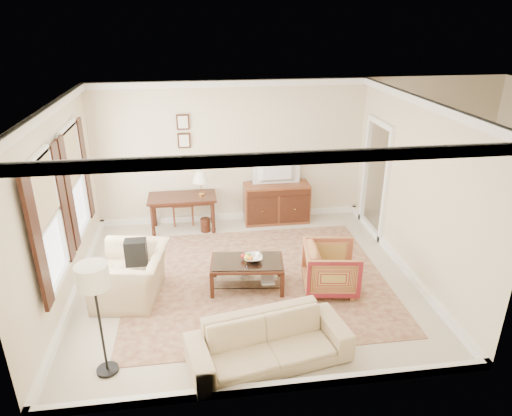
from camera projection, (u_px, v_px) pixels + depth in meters
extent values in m
cube|color=beige|center=(247.00, 279.00, 7.57)|extent=(5.50, 5.00, 0.01)
cube|color=white|center=(245.00, 103.00, 6.43)|extent=(5.50, 5.00, 0.01)
cube|color=beige|center=(231.00, 153.00, 9.28)|extent=(5.50, 0.01, 2.90)
cube|color=beige|center=(275.00, 288.00, 4.73)|extent=(5.50, 0.01, 2.90)
cube|color=beige|center=(59.00, 208.00, 6.65)|extent=(0.01, 5.00, 2.90)
cube|color=beige|center=(415.00, 190.00, 7.35)|extent=(0.01, 5.00, 2.90)
cube|color=beige|center=(449.00, 233.00, 9.16)|extent=(3.00, 2.70, 0.01)
cube|color=maroon|center=(257.00, 279.00, 7.56)|extent=(4.22, 3.62, 0.01)
cube|color=#3A1B10|center=(182.00, 197.00, 9.04)|extent=(1.34, 0.67, 0.05)
cylinder|color=#3A1B10|center=(153.00, 221.00, 8.88)|extent=(0.07, 0.07, 0.68)
cylinder|color=#3A1B10|center=(213.00, 218.00, 9.03)|extent=(0.07, 0.07, 0.68)
cylinder|color=#3A1B10|center=(154.00, 211.00, 9.34)|extent=(0.07, 0.07, 0.68)
cylinder|color=#3A1B10|center=(212.00, 208.00, 9.49)|extent=(0.07, 0.07, 0.68)
cube|color=brown|center=(276.00, 203.00, 9.54)|extent=(1.35, 0.52, 0.83)
imported|color=black|center=(277.00, 163.00, 9.17)|extent=(0.93, 0.54, 0.12)
cube|color=#3A1B10|center=(247.00, 263.00, 7.19)|extent=(1.21, 0.80, 0.04)
cube|color=silver|center=(247.00, 261.00, 7.17)|extent=(1.14, 0.73, 0.01)
cube|color=silver|center=(247.00, 278.00, 7.30)|extent=(1.12, 0.71, 0.02)
cube|color=#3A1B10|center=(212.00, 286.00, 6.98)|extent=(0.07, 0.07, 0.44)
cube|color=#3A1B10|center=(282.00, 285.00, 7.01)|extent=(0.07, 0.07, 0.44)
cube|color=#3A1B10|center=(214.00, 266.00, 7.54)|extent=(0.07, 0.07, 0.44)
cube|color=#3A1B10|center=(280.00, 265.00, 7.56)|extent=(0.07, 0.07, 0.44)
imported|color=silver|center=(253.00, 257.00, 7.17)|extent=(0.42, 0.42, 0.10)
imported|color=brown|center=(239.00, 274.00, 7.38)|extent=(0.28, 0.12, 0.38)
imported|color=brown|center=(261.00, 280.00, 7.22)|extent=(0.28, 0.06, 0.38)
imported|color=maroon|center=(331.00, 266.00, 7.14)|extent=(0.88, 0.92, 0.84)
imported|color=tan|center=(130.00, 268.00, 6.92)|extent=(0.95, 1.29, 1.03)
cube|color=black|center=(136.00, 251.00, 6.87)|extent=(0.23, 0.33, 0.40)
imported|color=tan|center=(269.00, 336.00, 5.65)|extent=(2.09, 0.97, 0.79)
cylinder|color=black|center=(108.00, 370.00, 5.62)|extent=(0.27, 0.27, 0.04)
cylinder|color=black|center=(101.00, 328.00, 5.38)|extent=(0.03, 0.03, 1.26)
cylinder|color=silver|center=(92.00, 276.00, 5.10)|extent=(0.37, 0.37, 0.28)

